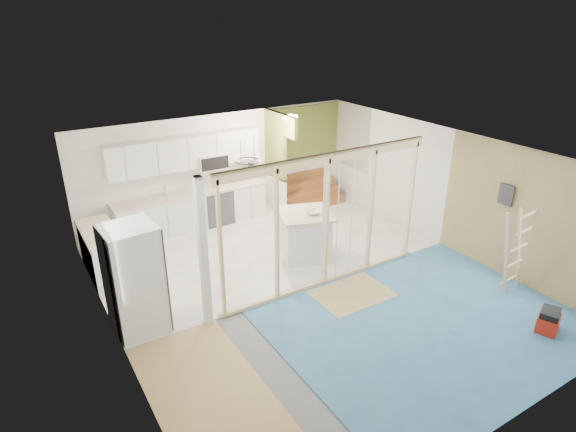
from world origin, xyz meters
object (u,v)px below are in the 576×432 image
ladder (514,250)px  toolbox (549,321)px  island (305,235)px  fridge (135,279)px

ladder → toolbox: bearing=-108.2°
island → toolbox: 4.67m
toolbox → fridge: bearing=124.9°
island → ladder: size_ratio=0.79×
island → toolbox: (1.97, -4.23, -0.31)m
fridge → ladder: (6.14, -2.46, -0.07)m
toolbox → ladder: size_ratio=0.30×
island → toolbox: bearing=-46.0°
fridge → ladder: fridge is taller
fridge → toolbox: (5.63, -3.58, -0.74)m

